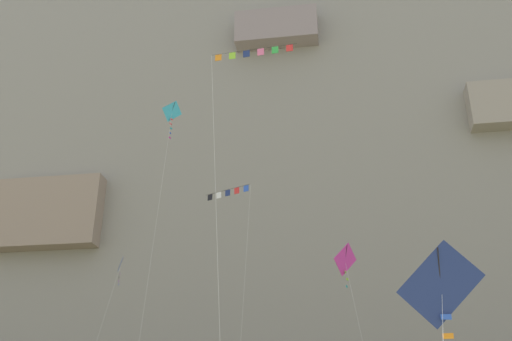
# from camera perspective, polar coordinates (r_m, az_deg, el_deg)

# --- Properties ---
(cliff_face) EXTENTS (180.00, 28.77, 83.54)m
(cliff_face) POSITION_cam_1_polar(r_m,az_deg,el_deg) (84.86, 3.20, 1.84)
(cliff_face) COLOR gray
(cliff_face) RESTS_ON ground
(kite_diamond_far_right) EXTENTS (1.21, 3.89, 27.10)m
(kite_diamond_far_right) POSITION_cam_1_polar(r_m,az_deg,el_deg) (43.98, -8.28, 4.49)
(kite_diamond_far_right) COLOR #38B2D1
(kite_diamond_far_right) RESTS_ON ground
(kite_banner_high_left) EXTENTS (3.85, 2.42, 21.38)m
(kite_banner_high_left) POSITION_cam_1_polar(r_m,az_deg,el_deg) (44.62, -2.64, -3.60)
(kite_banner_high_left) COLOR black
(kite_banner_high_left) RESTS_ON ground
(kite_banner_far_left) EXTENTS (4.04, 1.93, 20.21)m
(kite_banner_far_left) POSITION_cam_1_polar(r_m,az_deg,el_deg) (26.22, -0.80, 7.26)
(kite_banner_far_left) COLOR black
(kite_banner_far_left) RESTS_ON ground
(kite_diamond_low_right) EXTENTS (2.97, 6.15, 9.33)m
(kite_diamond_low_right) POSITION_cam_1_polar(r_m,az_deg,el_deg) (18.72, 17.43, -10.83)
(kite_diamond_low_right) COLOR navy
(kite_diamond_low_right) RESTS_ON ground
(kite_diamond_upper_left) EXTENTS (1.62, 6.52, 18.75)m
(kite_diamond_upper_left) POSITION_cam_1_polar(r_m,az_deg,el_deg) (53.28, -13.27, -9.84)
(kite_diamond_upper_left) COLOR blue
(kite_diamond_upper_left) RESTS_ON ground
(kite_diamond_front_field) EXTENTS (2.56, 4.67, 15.17)m
(kite_diamond_front_field) POSITION_cam_1_polar(r_m,az_deg,el_deg) (37.37, 8.69, -8.86)
(kite_diamond_front_field) COLOR #CC3399
(kite_diamond_front_field) RESTS_ON ground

